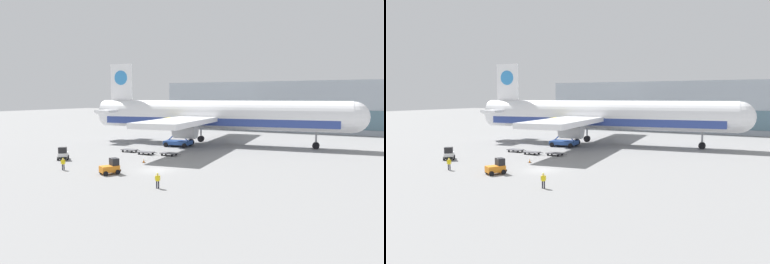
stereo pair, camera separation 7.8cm
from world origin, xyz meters
TOP-DOWN VIEW (x-y plane):
  - ground_plane at (0.00, 0.00)m, footprint 400.00×400.00m
  - terminal_building at (10.17, 70.05)m, footprint 90.00×18.20m
  - airplane_main at (-4.92, 28.31)m, footprint 57.94×48.63m
  - scissor_lift_loader at (-9.20, 22.01)m, footprint 5.54×3.94m
  - baggage_tug_foreground at (-3.67, -4.75)m, footprint 2.47×2.81m
  - baggage_tug_mid at (-17.41, 0.30)m, footprint 2.70×2.76m
  - baggage_dolly_lead at (-13.18, 11.63)m, footprint 3.70×1.51m
  - baggage_dolly_second at (-8.96, 10.66)m, footprint 3.70×1.51m
  - baggage_dolly_third at (-4.82, 11.37)m, footprint 3.70×1.51m
  - ground_crew_near at (5.66, -8.25)m, footprint 0.49×0.38m
  - ground_crew_far at (-10.96, -5.75)m, footprint 0.43×0.43m
  - traffic_cone_near at (-4.69, 3.92)m, footprint 0.40×0.40m

SIDE VIEW (x-z plane):
  - ground_plane at x=0.00m, z-range 0.00..0.00m
  - traffic_cone_near at x=-4.69m, z-range -0.01..0.60m
  - baggage_dolly_lead at x=-13.18m, z-range 0.15..0.63m
  - baggage_dolly_second at x=-8.96m, z-range 0.15..0.63m
  - baggage_dolly_third at x=-4.82m, z-range 0.15..0.63m
  - baggage_tug_foreground at x=-3.67m, z-range -0.12..1.88m
  - baggage_tug_mid at x=-17.41m, z-range -0.12..1.88m
  - ground_crew_far at x=-10.96m, z-range 0.14..1.79m
  - ground_crew_near at x=5.66m, z-range 0.14..1.80m
  - scissor_lift_loader at x=-9.20m, z-range -0.69..4.97m
  - airplane_main at x=-4.92m, z-range -2.66..14.34m
  - terminal_building at x=10.17m, z-range -0.01..13.99m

